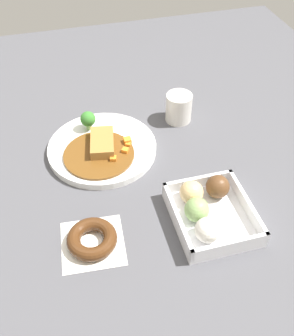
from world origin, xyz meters
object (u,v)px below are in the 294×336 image
(curry_plate, at_px, (102,147))
(coffee_mug, at_px, (179,108))
(donut_box, at_px, (207,210))
(chocolate_ring_donut, at_px, (92,239))

(curry_plate, xyz_separation_m, coffee_mug, (-0.07, 0.23, 0.03))
(donut_box, height_order, chocolate_ring_donut, donut_box)
(curry_plate, relative_size, donut_box, 1.47)
(donut_box, bearing_deg, coffee_mug, 171.80)
(chocolate_ring_donut, height_order, coffee_mug, coffee_mug)
(donut_box, relative_size, coffee_mug, 2.35)
(donut_box, distance_m, chocolate_ring_donut, 0.25)
(chocolate_ring_donut, distance_m, coffee_mug, 0.45)
(donut_box, bearing_deg, curry_plate, -146.45)
(donut_box, relative_size, chocolate_ring_donut, 1.37)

